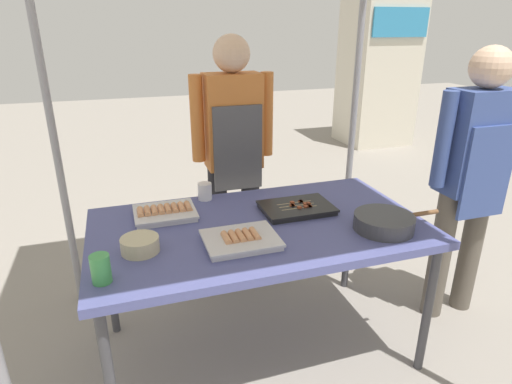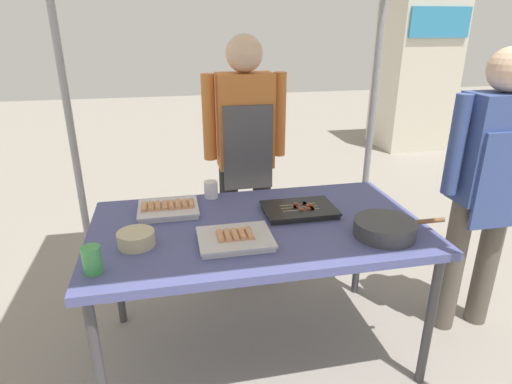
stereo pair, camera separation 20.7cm
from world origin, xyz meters
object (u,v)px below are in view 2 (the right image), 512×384
Objects in this scene: stall_table at (258,234)px; tray_pork_links at (235,239)px; neighbor_stall_left at (415,71)px; cooking_wok at (385,228)px; customer_nearby at (489,176)px; vendor_woman at (245,144)px; tray_grilled_sausages at (168,208)px; drink_cup_near_edge at (92,260)px; condiment_bowl at (136,239)px; tray_meat_skewers at (299,210)px; drink_cup_by_wok at (211,190)px.

tray_pork_links is at bearing -131.09° from stall_table.
stall_table is 4.77m from neighbor_stall_left.
cooking_wok is 0.71m from customer_nearby.
neighbor_stall_left is at bearing -134.77° from vendor_woman.
customer_nearby is at bearing 16.60° from cooking_wok.
neighbor_stall_left is (3.01, 3.69, 0.35)m from stall_table.
tray_pork_links is at bearing -174.63° from customer_nearby.
tray_pork_links is 0.16× the size of neighbor_stall_left.
tray_grilled_sausages is 2.71× the size of drink_cup_near_edge.
vendor_woman reaches higher than stall_table.
condiment_bowl is 0.08× the size of neighbor_stall_left.
tray_pork_links is 0.60m from drink_cup_near_edge.
neighbor_stall_left reaches higher than tray_meat_skewers.
tray_meat_skewers is 0.23× the size of vendor_woman.
tray_pork_links is 0.20× the size of vendor_woman.
stall_table is 0.76× the size of neighbor_stall_left.
tray_pork_links is (-0.37, -0.25, 0.00)m from tray_meat_skewers.
tray_meat_skewers is 3.25× the size of drink_cup_near_edge.
tray_grilled_sausages is 0.61m from drink_cup_near_edge.
drink_cup_by_wok is 0.06× the size of vendor_woman.
tray_pork_links is 1.37m from customer_nearby.
tray_grilled_sausages is 1.08m from cooking_wok.
stall_table is at bearing -29.28° from tray_grilled_sausages.
neighbor_stall_left reaches higher than vendor_woman.
vendor_woman is at bearing -134.77° from neighbor_stall_left.
stall_table is 1.24m from customer_nearby.
drink_cup_by_wok is at bearing 33.62° from tray_grilled_sausages.
tray_meat_skewers is 3.92× the size of drink_cup_by_wok.
cooking_wok is (0.31, -0.32, 0.02)m from tray_meat_skewers.
vendor_woman is (0.79, 1.03, 0.15)m from drink_cup_near_edge.
condiment_bowl is at bearing -113.19° from tray_grilled_sausages.
condiment_bowl is (-0.43, 0.06, 0.01)m from tray_pork_links.
vendor_woman is at bearing 146.16° from customer_nearby.
neighbor_stall_left is at bearing 46.68° from condiment_bowl.
condiment_bowl is 0.25m from drink_cup_near_edge.
stall_table is at bearing 84.28° from vendor_woman.
tray_grilled_sausages reaches higher than tray_pork_links.
tray_grilled_sausages is at bearing 125.71° from tray_pork_links.
tray_grilled_sausages is 0.15× the size of neighbor_stall_left.
tray_grilled_sausages is 3.27× the size of drink_cup_by_wok.
cooking_wok is at bearing -6.90° from condiment_bowl.
condiment_bowl is (-0.14, -0.33, 0.01)m from tray_grilled_sausages.
drink_cup_near_edge is 1.96m from customer_nearby.
tray_meat_skewers reaches higher than stall_table.
neighbor_stall_left reaches higher than drink_cup_by_wok.
condiment_bowl reaches higher than tray_pork_links.
customer_nearby is at bearing -16.95° from drink_cup_by_wok.
vendor_woman is (0.64, 0.83, 0.17)m from condiment_bowl.
customer_nearby is (1.40, -0.43, 0.12)m from drink_cup_by_wok.
cooking_wok is (0.97, -0.47, 0.02)m from tray_grilled_sausages.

